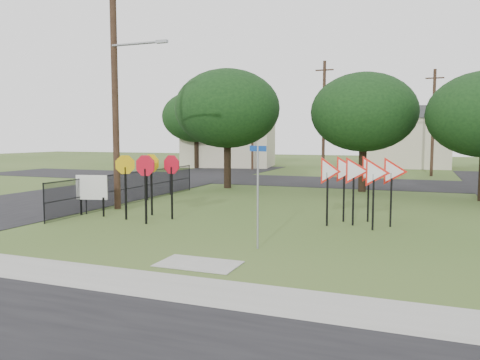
% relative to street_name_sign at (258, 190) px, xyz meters
% --- Properties ---
extents(ground, '(140.00, 140.00, 0.00)m').
position_rel_street_name_sign_xyz_m(ground, '(-0.83, 0.31, -1.67)').
color(ground, '#37521F').
extents(sidewalk, '(30.00, 1.60, 0.02)m').
position_rel_street_name_sign_xyz_m(sidewalk, '(-0.83, -3.89, -1.66)').
color(sidewalk, gray).
rests_on(sidewalk, ground).
extents(planting_strip, '(30.00, 0.80, 0.02)m').
position_rel_street_name_sign_xyz_m(planting_strip, '(-0.83, -5.09, -1.66)').
color(planting_strip, '#37521F').
rests_on(planting_strip, ground).
extents(street_left, '(8.00, 50.00, 0.02)m').
position_rel_street_name_sign_xyz_m(street_left, '(-12.83, 10.31, -1.66)').
color(street_left, black).
rests_on(street_left, ground).
extents(street_far, '(60.00, 8.00, 0.02)m').
position_rel_street_name_sign_xyz_m(street_far, '(-0.83, 20.31, -1.66)').
color(street_far, black).
rests_on(street_far, ground).
extents(curb_pad, '(2.00, 1.20, 0.02)m').
position_rel_street_name_sign_xyz_m(curb_pad, '(-0.83, -2.09, -1.66)').
color(curb_pad, gray).
rests_on(curb_pad, ground).
extents(street_name_sign, '(0.56, 0.24, 2.89)m').
position_rel_street_name_sign_xyz_m(street_name_sign, '(0.00, 0.00, 0.00)').
color(street_name_sign, gray).
rests_on(street_name_sign, ground).
extents(stop_sign_cluster, '(2.30, 1.80, 2.48)m').
position_rel_street_name_sign_xyz_m(stop_sign_cluster, '(-5.41, 2.97, 0.17)').
color(stop_sign_cluster, black).
rests_on(stop_sign_cluster, ground).
extents(yield_sign_cluster, '(3.14, 2.01, 2.50)m').
position_rel_street_name_sign_xyz_m(yield_sign_cluster, '(2.24, 4.62, 0.17)').
color(yield_sign_cluster, black).
rests_on(yield_sign_cluster, ground).
extents(info_board, '(1.28, 0.33, 1.63)m').
position_rel_street_name_sign_xyz_m(info_board, '(-7.95, 2.87, -0.59)').
color(info_board, black).
rests_on(info_board, ground).
extents(utility_pole_main, '(3.55, 0.33, 10.00)m').
position_rel_street_name_sign_xyz_m(utility_pole_main, '(-8.07, 4.81, 3.54)').
color(utility_pole_main, '#3B281B').
rests_on(utility_pole_main, ground).
extents(far_pole_a, '(1.40, 0.24, 9.00)m').
position_rel_street_name_sign_xyz_m(far_pole_a, '(-2.83, 24.31, 2.93)').
color(far_pole_a, '#3B281B').
rests_on(far_pole_a, ground).
extents(far_pole_b, '(1.40, 0.24, 8.50)m').
position_rel_street_name_sign_xyz_m(far_pole_b, '(5.17, 28.31, 2.68)').
color(far_pole_b, '#3B281B').
rests_on(far_pole_b, ground).
extents(far_pole_c, '(1.40, 0.24, 9.00)m').
position_rel_street_name_sign_xyz_m(far_pole_c, '(-10.83, 30.31, 2.93)').
color(far_pole_c, '#3B281B').
rests_on(far_pole_c, ground).
extents(fence_run, '(0.05, 11.55, 1.50)m').
position_rel_street_name_sign_xyz_m(fence_run, '(-8.43, 6.56, -0.88)').
color(fence_run, black).
rests_on(fence_run, ground).
extents(house_left, '(10.58, 8.88, 7.20)m').
position_rel_street_name_sign_xyz_m(house_left, '(-14.83, 34.31, 1.98)').
color(house_left, beige).
rests_on(house_left, ground).
extents(house_mid, '(8.40, 8.40, 6.20)m').
position_rel_street_name_sign_xyz_m(house_mid, '(3.17, 40.31, 1.48)').
color(house_mid, beige).
rests_on(house_mid, ground).
extents(tree_near_left, '(6.40, 6.40, 7.27)m').
position_rel_street_name_sign_xyz_m(tree_near_left, '(-6.83, 14.31, 3.19)').
color(tree_near_left, black).
rests_on(tree_near_left, ground).
extents(tree_near_mid, '(6.00, 6.00, 6.80)m').
position_rel_street_name_sign_xyz_m(tree_near_mid, '(1.17, 15.31, 2.87)').
color(tree_near_mid, black).
rests_on(tree_near_mid, ground).
extents(tree_far_left, '(6.80, 6.80, 7.73)m').
position_rel_street_name_sign_xyz_m(tree_far_left, '(-16.83, 30.31, 3.50)').
color(tree_far_left, black).
rests_on(tree_far_left, ground).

